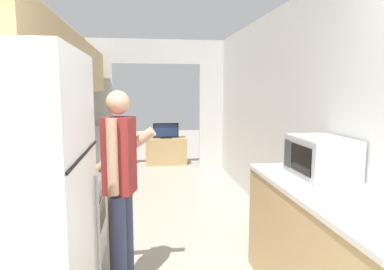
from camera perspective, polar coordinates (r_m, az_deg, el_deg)
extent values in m
cube|color=silver|center=(3.36, -26.28, 1.25)|extent=(0.06, 7.95, 2.50)
cube|color=tan|center=(4.34, -19.87, 10.97)|extent=(0.32, 4.28, 0.65)
cube|color=silver|center=(3.55, 18.09, 1.97)|extent=(0.06, 7.95, 2.50)
cube|color=silver|center=(6.66, -15.79, 2.62)|extent=(0.65, 0.06, 2.05)
cube|color=silver|center=(6.75, 4.00, 2.95)|extent=(0.65, 0.06, 2.05)
cube|color=silver|center=(6.62, -5.98, 13.67)|extent=(2.95, 0.06, 0.45)
cube|color=tan|center=(2.77, -23.47, -17.23)|extent=(0.60, 0.63, 0.88)
cube|color=silver|center=(2.61, -24.04, -8.08)|extent=(0.62, 0.64, 0.03)
cube|color=tan|center=(5.12, -16.03, -5.47)|extent=(0.60, 2.89, 0.88)
cube|color=silver|center=(5.04, -16.21, -0.36)|extent=(0.62, 2.90, 0.03)
cube|color=tan|center=(2.62, 22.17, -18.65)|extent=(0.60, 1.72, 0.88)
cube|color=silver|center=(2.46, 22.72, -8.98)|extent=(0.62, 1.74, 0.03)
cube|color=white|center=(1.93, -28.23, -14.48)|extent=(0.73, 0.82, 1.76)
cube|color=black|center=(1.73, -17.49, -3.06)|extent=(0.01, 0.79, 0.01)
cylinder|color=#99999E|center=(2.13, -15.33, -15.80)|extent=(0.02, 0.02, 0.70)
cube|color=white|center=(3.39, -20.18, -12.14)|extent=(0.62, 0.76, 0.92)
cube|color=black|center=(3.33, -14.77, -12.23)|extent=(0.01, 0.51, 0.28)
cylinder|color=#B7B7BC|center=(3.26, -14.56, -8.43)|extent=(0.02, 0.61, 0.02)
cube|color=white|center=(3.32, -25.50, -3.33)|extent=(0.04, 0.76, 0.14)
cylinder|color=#232328|center=(3.08, -18.95, -5.21)|extent=(0.16, 0.16, 0.01)
cylinder|color=#232328|center=(3.40, -17.90, -3.98)|extent=(0.16, 0.16, 0.01)
cylinder|color=#232328|center=(3.13, -23.42, -5.21)|extent=(0.16, 0.16, 0.01)
cylinder|color=#232328|center=(3.45, -21.97, -3.99)|extent=(0.16, 0.16, 0.01)
cylinder|color=#384266|center=(2.80, -12.22, -17.58)|extent=(0.16, 0.16, 0.78)
cylinder|color=#384266|center=(2.95, -11.04, -16.23)|extent=(0.16, 0.16, 0.78)
cube|color=maroon|center=(2.67, -12.01, -3.36)|extent=(0.26, 0.26, 0.59)
cylinder|color=#DBAD89|center=(2.53, -13.14, -3.64)|extent=(0.10, 0.10, 0.56)
cylinder|color=#DBAD89|center=(2.80, -11.01, -2.51)|extent=(0.51, 0.22, 0.39)
sphere|color=#DBAD89|center=(2.62, -12.26, 5.34)|extent=(0.18, 0.18, 0.18)
cube|color=#B7B7BC|center=(2.78, 20.68, -3.44)|extent=(0.37, 0.53, 0.30)
cube|color=black|center=(2.65, 17.64, -3.84)|extent=(0.01, 0.32, 0.20)
cube|color=#38383D|center=(2.85, 15.62, -2.94)|extent=(0.01, 0.11, 0.22)
cube|color=tan|center=(7.26, -4.36, -2.66)|extent=(0.85, 0.42, 0.56)
cube|color=black|center=(7.17, -4.36, -0.44)|extent=(0.23, 0.16, 0.02)
cube|color=black|center=(7.15, -4.37, 0.81)|extent=(0.53, 0.04, 0.30)
cube|color=navy|center=(7.12, -4.36, 0.78)|extent=(0.49, 0.01, 0.26)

